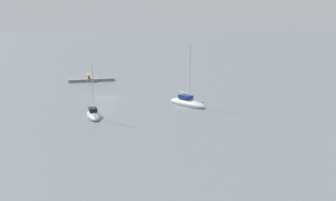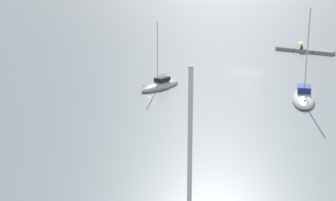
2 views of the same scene
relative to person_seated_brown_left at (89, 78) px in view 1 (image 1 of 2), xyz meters
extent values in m
plane|color=slate|center=(-0.50, 19.60, -0.83)|extent=(500.00, 500.00, 0.00)
cube|color=gray|center=(-3.71, -0.12, -0.54)|extent=(3.10, 1.55, 0.57)
cube|color=gray|center=(-0.50, -0.12, -0.54)|extent=(3.10, 1.55, 0.57)
cube|color=gray|center=(2.70, -0.12, -0.54)|extent=(3.10, 1.55, 0.57)
cube|color=#1E2333|center=(-0.03, 0.19, -0.17)|extent=(0.42, 0.47, 0.16)
cube|color=brown|center=(0.01, -0.08, 0.01)|extent=(0.43, 0.28, 0.52)
sphere|color=tan|center=(0.01, -0.08, 0.37)|extent=(0.22, 0.22, 0.22)
cylinder|color=black|center=(0.01, -0.06, 0.27)|extent=(0.02, 0.02, 1.05)
cone|color=gold|center=(0.01, -0.06, 0.87)|extent=(1.40, 1.40, 0.24)
sphere|color=black|center=(0.01, -0.06, 1.02)|extent=(0.05, 0.05, 0.05)
ellipsoid|color=silver|center=(-11.76, 29.03, -0.55)|extent=(4.96, 7.91, 1.31)
cube|color=navy|center=(-11.62, 28.68, 0.40)|extent=(2.03, 2.48, 0.60)
cylinder|color=silver|center=(-12.00, 29.60, 4.38)|extent=(0.13, 0.13, 8.54)
cylinder|color=silver|center=(-11.49, 28.36, 1.09)|extent=(1.12, 2.51, 0.10)
sphere|color=black|center=(-13.11, 32.29, 0.16)|extent=(0.18, 0.18, 0.18)
ellipsoid|color=#ADB2B7|center=(3.39, 33.31, -0.60)|extent=(1.92, 6.25, 1.07)
cube|color=black|center=(3.38, 33.00, 0.17)|extent=(1.11, 1.76, 0.49)
cylinder|color=silver|center=(3.40, 33.81, 3.30)|extent=(0.11, 0.11, 6.74)
cylinder|color=silver|center=(3.38, 32.72, 0.73)|extent=(0.13, 2.18, 0.08)
sphere|color=black|center=(3.46, 36.17, -0.03)|extent=(0.14, 0.14, 0.14)
camera|label=1|loc=(11.15, 97.39, 13.78)|focal=50.43mm
camera|label=2|loc=(-29.03, 75.47, 12.14)|focal=51.58mm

